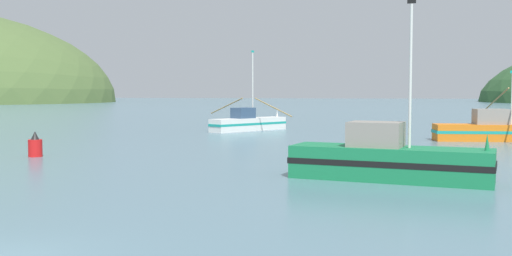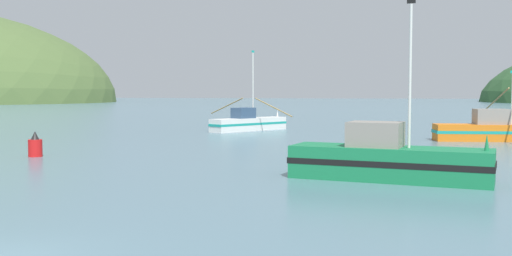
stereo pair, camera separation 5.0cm
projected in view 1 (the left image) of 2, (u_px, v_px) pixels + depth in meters
fishing_boat_white at (248, 123)px, 57.61m from camera, size 9.47×8.39×7.78m
fishing_boat_green at (388, 160)px, 25.68m from camera, size 8.88×3.98×7.73m
fishing_boat_orange at (510, 131)px, 45.74m from camera, size 12.00×18.20×5.41m
channel_buoy at (35, 146)px, 34.82m from camera, size 0.80×0.80×1.51m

